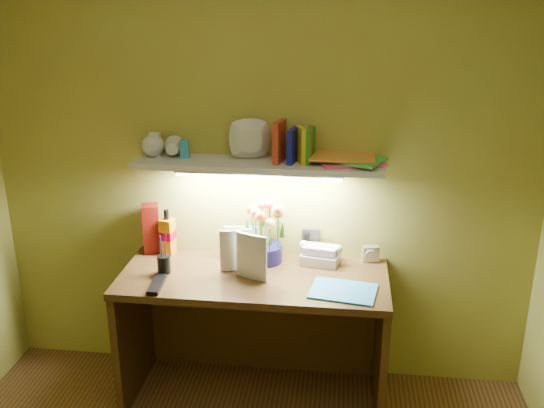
% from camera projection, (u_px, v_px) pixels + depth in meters
% --- Properties ---
extents(desk, '(1.40, 0.60, 0.75)m').
position_uv_depth(desk, '(254.00, 337.00, 3.29)').
color(desk, '#321D0D').
rests_on(desk, ground).
extents(flower_bouquet, '(0.24, 0.24, 0.33)m').
position_uv_depth(flower_bouquet, '(265.00, 233.00, 3.27)').
color(flower_bouquet, '#100E3D').
rests_on(flower_bouquet, desk).
extents(telephone, '(0.22, 0.18, 0.12)m').
position_uv_depth(telephone, '(321.00, 253.00, 3.28)').
color(telephone, beige).
rests_on(telephone, desk).
extents(desk_clock, '(0.10, 0.06, 0.09)m').
position_uv_depth(desk_clock, '(370.00, 254.00, 3.31)').
color(desk_clock, silver).
rests_on(desk_clock, desk).
extents(whisky_bottle, '(0.08, 0.08, 0.26)m').
position_uv_depth(whisky_bottle, '(167.00, 232.00, 3.38)').
color(whisky_bottle, '#C5710B').
rests_on(whisky_bottle, desk).
extents(whisky_box, '(0.11, 0.11, 0.28)m').
position_uv_depth(whisky_box, '(151.00, 229.00, 3.40)').
color(whisky_box, '#5C0C05').
rests_on(whisky_box, desk).
extents(pen_cup, '(0.07, 0.07, 0.17)m').
position_uv_depth(pen_cup, '(163.00, 258.00, 3.16)').
color(pen_cup, black).
rests_on(pen_cup, desk).
extents(art_card, '(0.19, 0.06, 0.19)m').
position_uv_depth(art_card, '(241.00, 243.00, 3.33)').
color(art_card, silver).
rests_on(art_card, desk).
extents(tv_remote, '(0.07, 0.20, 0.02)m').
position_uv_depth(tv_remote, '(157.00, 285.00, 3.04)').
color(tv_remote, black).
rests_on(tv_remote, desk).
extents(blue_folder, '(0.35, 0.28, 0.01)m').
position_uv_depth(blue_folder, '(343.00, 291.00, 2.99)').
color(blue_folder, '#2F93D4').
rests_on(blue_folder, desk).
extents(desk_book_a, '(0.17, 0.06, 0.23)m').
position_uv_depth(desk_book_a, '(220.00, 251.00, 3.17)').
color(desk_book_a, beige).
rests_on(desk_book_a, desk).
extents(desk_book_b, '(0.17, 0.09, 0.25)m').
position_uv_depth(desk_book_b, '(236.00, 253.00, 3.13)').
color(desk_book_b, silver).
rests_on(desk_book_b, desk).
extents(wall_shelf, '(1.32, 0.33, 0.25)m').
position_uv_depth(wall_shelf, '(261.00, 158.00, 3.14)').
color(wall_shelf, silver).
rests_on(wall_shelf, ground).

